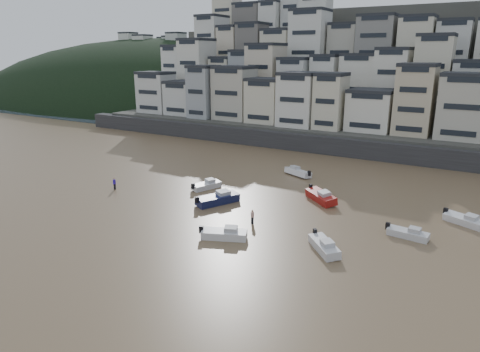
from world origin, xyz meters
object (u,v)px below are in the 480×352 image
Objects in this scene: boat_d at (408,232)px; boat_e at (321,195)px; boat_b at (324,244)px; boat_g at (465,219)px; person_blue at (114,184)px; boat_a at (224,232)px; boat_c at (218,197)px; boat_f at (206,184)px; boat_h at (298,171)px; person_pink at (252,217)px.

boat_d is 14.08m from boat_e.
boat_b is 19.17m from boat_g.
boat_b is 3.12× the size of person_blue.
boat_b is at bearing -28.00° from boat_e.
boat_a reaches higher than boat_d.
boat_c reaches higher than person_blue.
boat_f is at bearing -127.92° from boat_e.
boat_h is 29.10m from person_blue.
boat_a is 10.73m from boat_b.
boat_h is 27.88m from boat_b.
boat_f is at bearing 72.68° from boat_c.
boat_f is 2.89× the size of person_pink.
boat_g is (22.24, 17.75, -0.03)m from boat_a.
boat_c is 16.82m from person_blue.
boat_e is at bearing 70.62° from person_pink.
person_pink is at bearing 61.29° from boat_a.
boat_f is at bearing 108.45° from boat_a.
boat_h is 1.15× the size of boat_d.
boat_c is (-6.84, 9.05, 0.16)m from boat_a.
boat_d is (29.04, -3.16, -0.04)m from boat_f.
person_blue reaches higher than boat_b.
boat_g is 2.96× the size of person_blue.
boat_b is 1.05× the size of boat_g.
boat_e is at bearing 158.15° from boat_d.
boat_e is at bearing 51.99° from boat_a.
boat_f is 1.06× the size of boat_d.
boat_e reaches higher than boat_f.
boat_d is (6.78, 7.80, -0.09)m from boat_b.
boat_d is at bearing 12.63° from boat_e.
boat_g is 0.82× the size of boat_e.
person_pink reaches higher than boat_f.
boat_a is 24.36m from person_blue.
boat_h is at bearing 45.18° from person_blue.
person_blue reaches higher than boat_g.
boat_h is 0.87× the size of boat_e.
boat_c is (-17.22, 6.36, 0.16)m from boat_b.
boat_e is at bearing 151.13° from boat_h.
boat_e is at bearing 20.50° from person_blue.
boat_h is 3.14× the size of person_pink.
person_blue reaches higher than boat_e.
person_blue is at bearing -139.03° from boat_b.
boat_b is 10.15m from person_pink.
boat_f is 0.92× the size of boat_h.
boat_c reaches higher than boat_h.
boat_e reaches higher than boat_a.
boat_h is at bearing -13.85° from boat_f.
boat_a reaches higher than boat_g.
person_blue is (-40.63, -3.96, 0.22)m from boat_d.
boat_b reaches higher than boat_a.
boat_b is 34.07m from person_blue.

